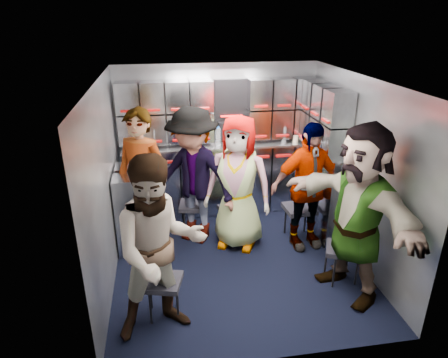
{
  "coord_description": "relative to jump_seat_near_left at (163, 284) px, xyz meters",
  "views": [
    {
      "loc": [
        -0.79,
        -3.94,
        2.74
      ],
      "look_at": [
        -0.09,
        0.35,
        0.9
      ],
      "focal_mm": 32.0,
      "sensor_mm": 36.0,
      "label": 1
    }
  ],
  "objects": [
    {
      "name": "floor",
      "position": [
        0.87,
        0.8,
        -0.36
      ],
      "size": [
        3.0,
        3.0,
        0.0
      ],
      "primitive_type": "plane",
      "color": "black",
      "rests_on": "ground"
    },
    {
      "name": "wall_back",
      "position": [
        0.87,
        2.3,
        0.69
      ],
      "size": [
        2.8,
        0.04,
        2.1
      ],
      "primitive_type": "cube",
      "color": "gray",
      "rests_on": "ground"
    },
    {
      "name": "wall_left",
      "position": [
        -0.53,
        0.8,
        0.69
      ],
      "size": [
        0.04,
        3.0,
        2.1
      ],
      "primitive_type": "cube",
      "color": "gray",
      "rests_on": "ground"
    },
    {
      "name": "wall_right",
      "position": [
        2.27,
        0.8,
        0.69
      ],
      "size": [
        0.04,
        3.0,
        2.1
      ],
      "primitive_type": "cube",
      "color": "gray",
      "rests_on": "ground"
    },
    {
      "name": "ceiling",
      "position": [
        0.87,
        0.8,
        1.74
      ],
      "size": [
        2.8,
        3.0,
        0.02
      ],
      "primitive_type": "cube",
      "color": "silver",
      "rests_on": "wall_back"
    },
    {
      "name": "cart_bank_back",
      "position": [
        0.87,
        2.09,
        0.13
      ],
      "size": [
        2.68,
        0.38,
        0.99
      ],
      "primitive_type": "cube",
      "color": "#999EA8",
      "rests_on": "ground"
    },
    {
      "name": "cart_bank_left",
      "position": [
        -0.32,
        1.36,
        0.13
      ],
      "size": [
        0.38,
        0.76,
        0.99
      ],
      "primitive_type": "cube",
      "color": "#999EA8",
      "rests_on": "ground"
    },
    {
      "name": "counter",
      "position": [
        0.87,
        2.09,
        0.65
      ],
      "size": [
        2.68,
        0.42,
        0.03
      ],
      "primitive_type": "cube",
      "color": "silver",
      "rests_on": "cart_bank_back"
    },
    {
      "name": "locker_bank_back",
      "position": [
        0.87,
        2.15,
        1.13
      ],
      "size": [
        2.68,
        0.28,
        0.82
      ],
      "primitive_type": "cube",
      "color": "#999EA8",
      "rests_on": "wall_back"
    },
    {
      "name": "locker_bank_right",
      "position": [
        2.12,
        1.5,
        1.13
      ],
      "size": [
        0.28,
        1.0,
        0.82
      ],
      "primitive_type": "cube",
      "color": "#999EA8",
      "rests_on": "wall_right"
    },
    {
      "name": "right_cabinet",
      "position": [
        2.12,
        1.4,
        0.14
      ],
      "size": [
        0.28,
        1.2,
        1.0
      ],
      "primitive_type": "cube",
      "color": "#999EA8",
      "rests_on": "ground"
    },
    {
      "name": "coffee_niche",
      "position": [
        1.05,
        2.21,
        1.11
      ],
      "size": [
        0.46,
        0.16,
        0.84
      ],
      "primitive_type": null,
      "color": "black",
      "rests_on": "wall_back"
    },
    {
      "name": "red_latch_strip",
      "position": [
        0.87,
        1.89,
        0.52
      ],
      "size": [
        2.6,
        0.02,
        0.03
      ],
      "primitive_type": "cube",
      "color": "#9D0B0A",
      "rests_on": "cart_bank_back"
    },
    {
      "name": "jump_seat_near_left",
      "position": [
        0.0,
        0.0,
        0.0
      ],
      "size": [
        0.42,
        0.4,
        0.41
      ],
      "rotation": [
        0.0,
        0.0,
        -0.26
      ],
      "color": "black",
      "rests_on": "ground"
    },
    {
      "name": "jump_seat_mid_left",
      "position": [
        0.43,
        1.54,
        0.01
      ],
      "size": [
        0.4,
        0.39,
        0.41
      ],
      "rotation": [
        0.0,
        0.0,
        -0.17
      ],
      "color": "black",
      "rests_on": "ground"
    },
    {
      "name": "jump_seat_center",
      "position": [
        0.95,
        1.34,
        0.01
      ],
      "size": [
        0.45,
        0.44,
        0.42
      ],
      "rotation": [
        0.0,
        0.0,
        0.33
      ],
      "color": "black",
      "rests_on": "ground"
    },
    {
      "name": "jump_seat_mid_right",
      "position": [
        1.76,
        1.19,
        0.03
      ],
      "size": [
        0.39,
        0.37,
        0.44
      ],
      "rotation": [
        0.0,
        0.0,
        0.06
      ],
      "color": "black",
      "rests_on": "ground"
    },
    {
      "name": "jump_seat_near_right",
      "position": [
        1.92,
        0.24,
        0.0
      ],
      "size": [
        0.45,
        0.44,
        0.41
      ],
      "rotation": [
        0.0,
        0.0,
        -0.41
      ],
      "color": "black",
      "rests_on": "ground"
    },
    {
      "name": "attendant_standing",
      "position": [
        -0.18,
        1.21,
        0.52
      ],
      "size": [
        0.77,
        0.68,
        1.77
      ],
      "primitive_type": "imported",
      "rotation": [
        0.0,
        0.0,
        -0.51
      ],
      "color": "black",
      "rests_on": "ground"
    },
    {
      "name": "attendant_arc_a",
      "position": [
        -0.0,
        -0.18,
        0.49
      ],
      "size": [
        0.95,
        0.81,
        1.71
      ],
      "primitive_type": "imported",
      "rotation": [
        0.0,
        0.0,
        0.21
      ],
      "color": "black",
      "rests_on": "ground"
    },
    {
      "name": "attendant_arc_b",
      "position": [
        0.43,
        1.36,
        0.51
      ],
      "size": [
        1.29,
        1.17,
        1.73
      ],
      "primitive_type": "imported",
      "rotation": [
        0.0,
        0.0,
        -0.62
      ],
      "color": "black",
      "rests_on": "ground"
    },
    {
      "name": "attendant_arc_c",
      "position": [
        0.95,
        1.16,
        0.47
      ],
      "size": [
        0.96,
        0.82,
        1.66
      ],
      "primitive_type": "imported",
      "rotation": [
        0.0,
        0.0,
        -0.43
      ],
      "color": "black",
      "rests_on": "ground"
    },
    {
      "name": "attendant_arc_d",
      "position": [
        1.76,
        1.01,
        0.43
      ],
      "size": [
        0.98,
        0.52,
        1.59
      ],
      "primitive_type": "imported",
      "rotation": [
        0.0,
        0.0,
        0.15
      ],
      "color": "black",
      "rests_on": "ground"
    },
    {
      "name": "attendant_arc_e",
      "position": [
        1.92,
        0.06,
        0.56
      ],
      "size": [
        1.09,
        1.78,
        1.83
      ],
      "primitive_type": "imported",
      "rotation": [
        0.0,
        0.0,
        -1.22
      ],
      "color": "black",
      "rests_on": "ground"
    },
    {
      "name": "bottle_left",
      "position": [
        -0.02,
        2.04,
        0.81
      ],
      "size": [
        0.06,
        0.06,
        0.27
      ],
      "primitive_type": "cylinder",
      "color": "white",
      "rests_on": "counter"
    },
    {
      "name": "bottle_mid",
      "position": [
        0.84,
        2.04,
        0.79
      ],
      "size": [
        0.07,
        0.07,
        0.24
      ],
      "primitive_type": "cylinder",
      "color": "white",
      "rests_on": "counter"
    },
    {
      "name": "bottle_right",
      "position": [
        1.77,
        2.04,
        0.78
      ],
      "size": [
        0.07,
        0.07,
        0.23
      ],
      "primitive_type": "cylinder",
      "color": "white",
      "rests_on": "counter"
    },
    {
      "name": "cup_left",
      "position": [
        -0.16,
        2.03,
        0.73
      ],
      "size": [
        0.09,
        0.09,
        0.11
      ],
      "primitive_type": "cylinder",
      "color": "tan",
      "rests_on": "counter"
    },
    {
      "name": "cup_right",
      "position": [
        1.94,
        2.03,
        0.72
      ],
      "size": [
        0.08,
        0.08,
        0.1
      ],
      "primitive_type": "cylinder",
      "color": "tan",
      "rests_on": "counter"
    }
  ]
}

